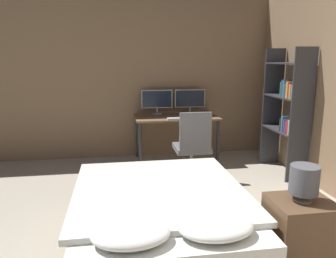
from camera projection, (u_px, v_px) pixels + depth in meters
The scene contains 11 objects.
wall_back at pixel (161, 77), 5.51m from camera, with size 12.00×0.06×2.70m.
bed at pixel (161, 216), 3.01m from camera, with size 1.57×1.93×0.55m.
nightstand at pixel (299, 232), 2.67m from camera, with size 0.48×0.43×0.55m.
bedside_lamp at pixel (304, 180), 2.57m from camera, with size 0.23×0.23×0.29m.
desk at pixel (176, 122), 5.28m from camera, with size 1.32×0.69×0.74m.
monitor_left at pixel (157, 100), 5.41m from camera, with size 0.51×0.16×0.40m.
monitor_right at pixel (190, 100), 5.49m from camera, with size 0.51×0.16×0.40m.
keyboard at pixel (179, 118), 5.03m from camera, with size 0.36×0.13×0.02m.
computer_mouse at pixel (196, 117), 5.07m from camera, with size 0.07×0.05×0.04m.
office_chair at pixel (193, 151), 4.60m from camera, with size 0.52×0.52×0.95m.
bookshelf at pixel (289, 106), 4.60m from camera, with size 0.31×0.84×1.80m.
Camera 1 is at (-0.75, -1.60, 1.67)m, focal length 35.00 mm.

